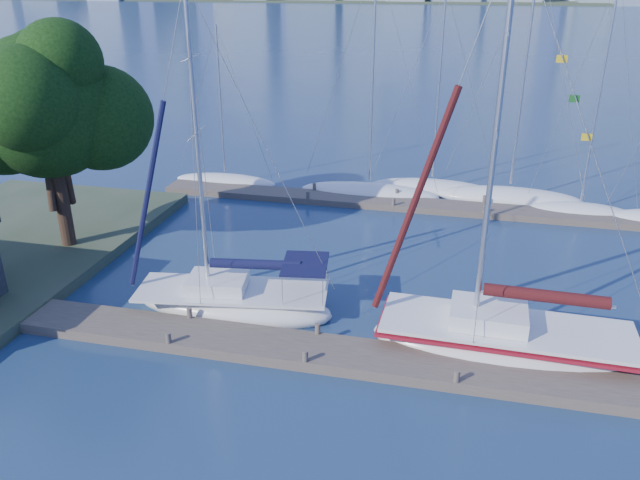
# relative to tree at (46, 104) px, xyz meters

# --- Properties ---
(ground) EXTENTS (700.00, 700.00, 0.00)m
(ground) POSITION_rel_tree_xyz_m (13.38, -5.86, -7.19)
(ground) COLOR navy
(ground) RESTS_ON ground
(near_dock) EXTENTS (26.00, 2.00, 0.40)m
(near_dock) POSITION_rel_tree_xyz_m (13.38, -5.86, -6.99)
(near_dock) COLOR brown
(near_dock) RESTS_ON ground
(far_dock) EXTENTS (30.00, 1.80, 0.36)m
(far_dock) POSITION_rel_tree_xyz_m (15.38, 10.14, -7.01)
(far_dock) COLOR brown
(far_dock) RESTS_ON ground
(far_shore) EXTENTS (800.00, 100.00, 1.50)m
(far_shore) POSITION_rel_tree_xyz_m (13.38, 314.14, -7.19)
(far_shore) COLOR #38472D
(far_shore) RESTS_ON ground
(tree) EXTENTS (8.41, 7.65, 10.82)m
(tree) POSITION_rel_tree_xyz_m (0.00, 0.00, 0.00)
(tree) COLOR black
(tree) RESTS_ON ground
(sailboat_navy) EXTENTS (8.40, 3.83, 12.85)m
(sailboat_navy) POSITION_rel_tree_xyz_m (9.53, -3.41, -6.17)
(sailboat_navy) COLOR white
(sailboat_navy) RESTS_ON ground
(sailboat_maroon) EXTENTS (9.45, 3.32, 14.32)m
(sailboat_maroon) POSITION_rel_tree_xyz_m (19.95, -4.01, -6.15)
(sailboat_maroon) COLOR white
(sailboat_maroon) RESTS_ON ground
(bg_boat_0) EXTENTS (6.92, 3.04, 10.01)m
(bg_boat_0) POSITION_rel_tree_xyz_m (3.34, 11.78, -6.98)
(bg_boat_0) COLOR white
(bg_boat_0) RESTS_ON ground
(bg_boat_1) EXTENTS (8.70, 4.15, 13.87)m
(bg_boat_1) POSITION_rel_tree_xyz_m (12.63, 11.62, -6.93)
(bg_boat_1) COLOR white
(bg_boat_1) RESTS_ON ground
(bg_boat_2) EXTENTS (7.76, 3.45, 12.17)m
(bg_boat_2) POSITION_rel_tree_xyz_m (16.25, 13.38, -6.95)
(bg_boat_2) COLOR white
(bg_boat_2) RESTS_ON ground
(bg_boat_3) EXTENTS (8.69, 5.60, 14.06)m
(bg_boat_3) POSITION_rel_tree_xyz_m (20.83, 12.53, -6.91)
(bg_boat_3) COLOR white
(bg_boat_3) RESTS_ON ground
(bg_boat_4) EXTENTS (6.01, 3.40, 12.73)m
(bg_boat_4) POSITION_rel_tree_xyz_m (24.56, 11.14, -6.94)
(bg_boat_4) COLOR white
(bg_boat_4) RESTS_ON ground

